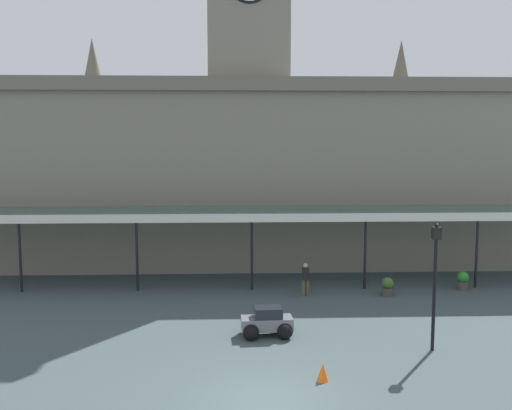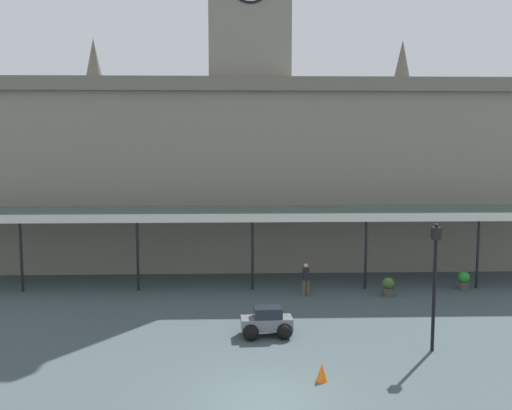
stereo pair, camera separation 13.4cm
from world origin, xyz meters
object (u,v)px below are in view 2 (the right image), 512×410
object	(u,v)px
planter_forecourt_centre	(464,280)
planter_near_kerb	(388,287)
pedestrian_near_entrance	(306,278)
car_grey_sedan	(267,324)
traffic_cone	(322,372)
victorian_lamppost	(435,272)

from	to	relation	value
planter_forecourt_centre	planter_near_kerb	world-z (taller)	same
pedestrian_near_entrance	car_grey_sedan	bearing A→B (deg)	-111.29
car_grey_sedan	pedestrian_near_entrance	xyz separation A→B (m)	(2.27, 5.82, 0.41)
planter_forecourt_centre	traffic_cone	bearing A→B (deg)	-129.34
car_grey_sedan	traffic_cone	xyz separation A→B (m)	(1.58, -4.38, -0.21)
pedestrian_near_entrance	victorian_lamppost	world-z (taller)	victorian_lamppost
pedestrian_near_entrance	traffic_cone	distance (m)	10.24
traffic_cone	planter_forecourt_centre	world-z (taller)	planter_forecourt_centre
car_grey_sedan	planter_forecourt_centre	distance (m)	12.67
car_grey_sedan	planter_near_kerb	bearing A→B (deg)	41.36
victorian_lamppost	pedestrian_near_entrance	bearing A→B (deg)	116.60
planter_forecourt_centre	planter_near_kerb	size ratio (longest dim) A/B	1.00
car_grey_sedan	victorian_lamppost	distance (m)	6.84
traffic_cone	planter_forecourt_centre	distance (m)	14.41
pedestrian_near_entrance	planter_near_kerb	xyz separation A→B (m)	(4.14, -0.18, -0.42)
pedestrian_near_entrance	victorian_lamppost	distance (m)	8.81
pedestrian_near_entrance	planter_forecourt_centre	size ratio (longest dim) A/B	1.74
victorian_lamppost	traffic_cone	world-z (taller)	victorian_lamppost
car_grey_sedan	victorian_lamppost	world-z (taller)	victorian_lamppost
traffic_cone	planter_forecourt_centre	size ratio (longest dim) A/B	0.61
planter_near_kerb	traffic_cone	bearing A→B (deg)	-115.74
pedestrian_near_entrance	planter_forecourt_centre	distance (m)	8.51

